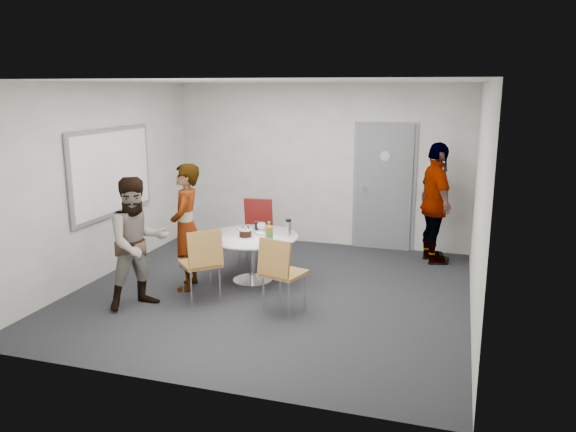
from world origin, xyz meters
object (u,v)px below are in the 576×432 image
(chair_far, at_px, (256,224))
(person_right, at_px, (436,203))
(whiteboard, at_px, (112,172))
(chair_near_right, at_px, (280,268))
(door, at_px, (384,188))
(person_left, at_px, (138,243))
(chair_near_left, at_px, (203,258))
(person_main, at_px, (186,227))
(table, at_px, (253,242))

(chair_far, xyz_separation_m, person_right, (2.60, 0.78, 0.32))
(whiteboard, distance_m, chair_near_right, 3.05)
(door, bearing_deg, person_left, -125.86)
(chair_near_right, distance_m, person_right, 3.10)
(chair_near_left, bearing_deg, person_main, 91.21)
(table, relative_size, person_main, 0.75)
(whiteboard, relative_size, person_right, 1.03)
(chair_near_left, distance_m, person_main, 0.66)
(chair_near_left, distance_m, chair_near_right, 1.02)
(chair_near_right, relative_size, person_left, 0.58)
(door, xyz_separation_m, whiteboard, (-3.56, -2.28, 0.42))
(whiteboard, xyz_separation_m, person_left, (1.08, -1.14, -0.65))
(table, distance_m, person_main, 0.93)
(door, relative_size, whiteboard, 1.12)
(table, height_order, chair_near_left, same)
(door, relative_size, person_left, 1.32)
(chair_near_right, height_order, person_right, person_right)
(table, distance_m, person_left, 1.61)
(chair_near_left, distance_m, person_left, 0.79)
(person_left, xyz_separation_m, person_right, (3.33, 2.89, 0.12))
(person_main, bearing_deg, table, 107.63)
(whiteboard, bearing_deg, person_main, -16.18)
(whiteboard, bearing_deg, person_right, 21.64)
(chair_near_left, xyz_separation_m, person_right, (2.64, 2.57, 0.34))
(table, relative_size, chair_far, 1.30)
(whiteboard, height_order, person_left, whiteboard)
(chair_far, bearing_deg, person_main, 66.25)
(table, relative_size, person_right, 0.68)
(person_left, bearing_deg, table, -1.89)
(chair_near_left, bearing_deg, chair_near_right, -46.39)
(whiteboard, xyz_separation_m, person_right, (4.41, 1.75, -0.53))
(person_left, bearing_deg, person_main, 18.71)
(door, height_order, person_right, door)
(door, bearing_deg, person_main, -129.75)
(door, xyz_separation_m, chair_near_left, (-1.79, -3.10, -0.44))
(chair_near_right, xyz_separation_m, person_main, (-1.45, 0.48, 0.27))
(chair_near_left, xyz_separation_m, chair_near_right, (1.01, -0.05, -0.01))
(person_right, bearing_deg, table, 104.34)
(door, xyz_separation_m, table, (-1.46, -2.19, -0.45))
(chair_near_left, bearing_deg, table, 26.64)
(whiteboard, distance_m, person_left, 1.70)
(person_main, distance_m, person_right, 3.74)
(person_left, bearing_deg, door, 1.56)
(table, relative_size, chair_near_left, 1.33)
(door, relative_size, chair_near_left, 2.23)
(door, xyz_separation_m, person_left, (-2.48, -3.43, -0.22))
(person_left, bearing_deg, whiteboard, 80.86)
(door, xyz_separation_m, person_main, (-2.22, -2.67, -0.19))
(table, height_order, chair_near_right, table)
(table, bearing_deg, person_left, -129.31)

